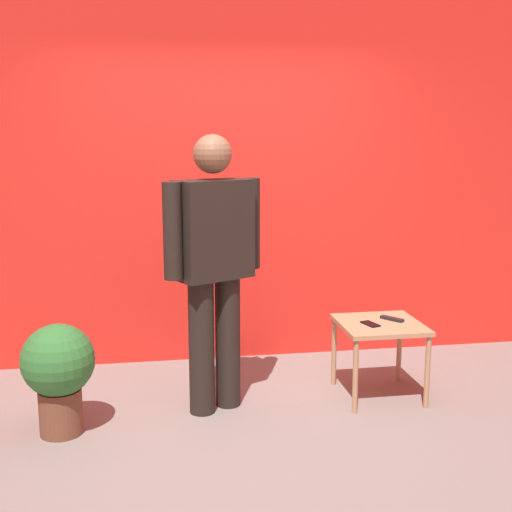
{
  "coord_description": "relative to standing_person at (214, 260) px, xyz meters",
  "views": [
    {
      "loc": [
        -0.58,
        -3.59,
        1.81
      ],
      "look_at": [
        0.11,
        0.55,
        1.02
      ],
      "focal_mm": 46.04,
      "sensor_mm": 36.0,
      "label": 1
    }
  ],
  "objects": [
    {
      "name": "tv_remote",
      "position": [
        1.24,
        0.07,
        -0.47
      ],
      "size": [
        0.14,
        0.16,
        0.02
      ],
      "primitive_type": "cube",
      "rotation": [
        0.0,
        0.0,
        0.65
      ],
      "color": "black",
      "rests_on": "side_table"
    },
    {
      "name": "potted_plant",
      "position": [
        -0.97,
        -0.22,
        -0.6
      ],
      "size": [
        0.44,
        0.44,
        0.69
      ],
      "color": "brown",
      "rests_on": "ground_plane"
    },
    {
      "name": "back_wall_red",
      "position": [
        0.17,
        1.05,
        0.65
      ],
      "size": [
        5.65,
        0.12,
        3.32
      ],
      "primitive_type": "cube",
      "color": "red",
      "rests_on": "ground_plane"
    },
    {
      "name": "ground_plane",
      "position": [
        0.17,
        -0.52,
        -1.01
      ],
      "size": [
        12.0,
        12.0,
        0.0
      ],
      "primitive_type": "plane",
      "color": "gray"
    },
    {
      "name": "cell_phone",
      "position": [
        1.06,
        -0.01,
        -0.47
      ],
      "size": [
        0.11,
        0.16,
        0.01
      ],
      "primitive_type": "cube",
      "rotation": [
        0.0,
        0.0,
        0.31
      ],
      "color": "black",
      "rests_on": "side_table"
    },
    {
      "name": "side_table",
      "position": [
        1.14,
        0.02,
        -0.55
      ],
      "size": [
        0.56,
        0.56,
        0.53
      ],
      "color": "tan",
      "rests_on": "ground_plane"
    },
    {
      "name": "standing_person",
      "position": [
        0.0,
        0.0,
        0.0
      ],
      "size": [
        0.68,
        0.43,
        1.8
      ],
      "color": "black",
      "rests_on": "ground_plane"
    }
  ]
}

